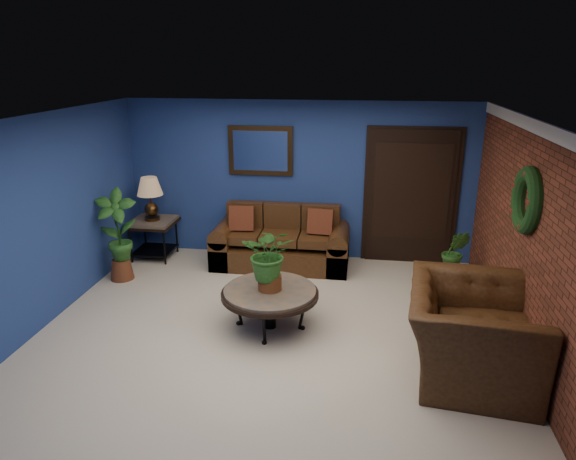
# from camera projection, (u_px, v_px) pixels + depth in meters

# --- Properties ---
(floor) EXTENTS (5.50, 5.50, 0.00)m
(floor) POSITION_uv_depth(u_px,v_px,m) (272.00, 329.00, 6.17)
(floor) COLOR beige
(floor) RESTS_ON ground
(wall_back) EXTENTS (5.50, 0.04, 2.50)m
(wall_back) POSITION_uv_depth(u_px,v_px,m) (299.00, 181.00, 8.12)
(wall_back) COLOR navy
(wall_back) RESTS_ON ground
(wall_left) EXTENTS (0.04, 5.00, 2.50)m
(wall_left) POSITION_uv_depth(u_px,v_px,m) (46.00, 220.00, 6.15)
(wall_left) COLOR navy
(wall_left) RESTS_ON ground
(wall_right_brick) EXTENTS (0.04, 5.00, 2.50)m
(wall_right_brick) POSITION_uv_depth(u_px,v_px,m) (528.00, 243.00, 5.40)
(wall_right_brick) COLOR brown
(wall_right_brick) RESTS_ON ground
(ceiling) EXTENTS (5.50, 5.00, 0.02)m
(ceiling) POSITION_uv_depth(u_px,v_px,m) (270.00, 118.00, 5.38)
(ceiling) COLOR white
(ceiling) RESTS_ON wall_back
(crown_molding) EXTENTS (0.03, 5.00, 0.14)m
(crown_molding) POSITION_uv_depth(u_px,v_px,m) (543.00, 130.00, 5.03)
(crown_molding) COLOR white
(crown_molding) RESTS_ON wall_right_brick
(wall_mirror) EXTENTS (1.02, 0.06, 0.77)m
(wall_mirror) POSITION_uv_depth(u_px,v_px,m) (260.00, 151.00, 8.01)
(wall_mirror) COLOR #462D14
(wall_mirror) RESTS_ON wall_back
(closet_door) EXTENTS (1.44, 0.06, 2.18)m
(closet_door) POSITION_uv_depth(u_px,v_px,m) (411.00, 198.00, 7.92)
(closet_door) COLOR black
(closet_door) RESTS_ON wall_back
(wreath) EXTENTS (0.16, 0.72, 0.72)m
(wreath) POSITION_uv_depth(u_px,v_px,m) (527.00, 200.00, 5.31)
(wreath) COLOR black
(wreath) RESTS_ON wall_right_brick
(sofa) EXTENTS (2.09, 0.90, 0.94)m
(sofa) POSITION_uv_depth(u_px,v_px,m) (282.00, 245.00, 8.05)
(sofa) COLOR #4C2D15
(sofa) RESTS_ON ground
(coffee_table) EXTENTS (1.16, 1.16, 0.50)m
(coffee_table) POSITION_uv_depth(u_px,v_px,m) (270.00, 294.00, 6.09)
(coffee_table) COLOR #4D4744
(coffee_table) RESTS_ON ground
(end_table) EXTENTS (0.70, 0.70, 0.64)m
(end_table) POSITION_uv_depth(u_px,v_px,m) (153.00, 229.00, 8.25)
(end_table) COLOR #4D4744
(end_table) RESTS_ON ground
(table_lamp) EXTENTS (0.40, 0.40, 0.67)m
(table_lamp) POSITION_uv_depth(u_px,v_px,m) (150.00, 194.00, 8.07)
(table_lamp) COLOR #462D14
(table_lamp) RESTS_ON end_table
(side_chair) EXTENTS (0.37, 0.37, 0.86)m
(side_chair) POSITION_uv_depth(u_px,v_px,m) (308.00, 235.00, 7.98)
(side_chair) COLOR #553718
(side_chair) RESTS_ON ground
(armchair) EXTENTS (1.42, 1.58, 0.94)m
(armchair) POSITION_uv_depth(u_px,v_px,m) (472.00, 333.00, 5.17)
(armchair) COLOR #4C2D15
(armchair) RESTS_ON ground
(coffee_plant) EXTENTS (0.60, 0.52, 0.79)m
(coffee_plant) POSITION_uv_depth(u_px,v_px,m) (269.00, 255.00, 5.93)
(coffee_plant) COLOR brown
(coffee_plant) RESTS_ON coffee_table
(floor_plant) EXTENTS (0.42, 0.37, 0.82)m
(floor_plant) POSITION_uv_depth(u_px,v_px,m) (455.00, 256.00, 7.30)
(floor_plant) COLOR brown
(floor_plant) RESTS_ON ground
(tall_plant) EXTENTS (0.66, 0.52, 1.35)m
(tall_plant) POSITION_uv_depth(u_px,v_px,m) (118.00, 232.00, 7.36)
(tall_plant) COLOR brown
(tall_plant) RESTS_ON ground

